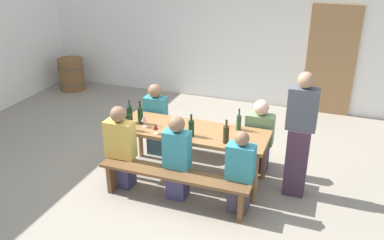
{
  "coord_description": "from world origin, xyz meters",
  "views": [
    {
      "loc": [
        1.75,
        -4.79,
        3.15
      ],
      "look_at": [
        0.0,
        0.0,
        0.9
      ],
      "focal_mm": 38.3,
      "sensor_mm": 36.0,
      "label": 1
    }
  ],
  "objects_px": {
    "bench_near": "(174,179)",
    "wine_glass_0": "(144,119)",
    "seated_guest_near_1": "(177,159)",
    "wine_bottle_4": "(239,122)",
    "seated_guest_near_2": "(240,174)",
    "wine_bottle_3": "(128,122)",
    "seated_guest_far_0": "(156,120)",
    "wine_bottle_1": "(226,134)",
    "seated_guest_far_1": "(259,138)",
    "tasting_table": "(192,135)",
    "seated_guest_near_0": "(121,149)",
    "wine_bottle_5": "(130,114)",
    "standing_host": "(299,137)",
    "wine_bottle_2": "(140,115)",
    "wine_glass_1": "(156,127)",
    "bench_far": "(207,136)",
    "wooden_door": "(331,61)",
    "wine_barrel": "(71,74)",
    "wine_bottle_0": "(191,128)"
  },
  "relations": [
    {
      "from": "wine_bottle_5",
      "to": "wine_glass_0",
      "type": "height_order",
      "value": "wine_bottle_5"
    },
    {
      "from": "tasting_table",
      "to": "seated_guest_near_0",
      "type": "height_order",
      "value": "seated_guest_near_0"
    },
    {
      "from": "wine_bottle_2",
      "to": "wine_bottle_1",
      "type": "bearing_deg",
      "value": -7.63
    },
    {
      "from": "bench_near",
      "to": "wine_barrel",
      "type": "bearing_deg",
      "value": 139.6
    },
    {
      "from": "wine_glass_0",
      "to": "wine_bottle_3",
      "type": "bearing_deg",
      "value": -134.06
    },
    {
      "from": "bench_near",
      "to": "wine_bottle_5",
      "type": "height_order",
      "value": "wine_bottle_5"
    },
    {
      "from": "bench_near",
      "to": "wine_glass_0",
      "type": "xyz_separation_m",
      "value": [
        -0.67,
        0.54,
        0.52
      ]
    },
    {
      "from": "wine_bottle_2",
      "to": "wine_glass_1",
      "type": "relative_size",
      "value": 2.45
    },
    {
      "from": "wine_glass_0",
      "to": "seated_guest_far_0",
      "type": "xyz_separation_m",
      "value": [
        -0.12,
        0.65,
        -0.31
      ]
    },
    {
      "from": "wine_bottle_3",
      "to": "seated_guest_far_0",
      "type": "distance_m",
      "value": 0.87
    },
    {
      "from": "wine_barrel",
      "to": "wooden_door",
      "type": "bearing_deg",
      "value": 5.63
    },
    {
      "from": "wine_bottle_0",
      "to": "wine_bottle_3",
      "type": "bearing_deg",
      "value": -172.55
    },
    {
      "from": "wine_bottle_1",
      "to": "wine_bottle_2",
      "type": "height_order",
      "value": "wine_bottle_2"
    },
    {
      "from": "wine_glass_0",
      "to": "seated_guest_near_2",
      "type": "xyz_separation_m",
      "value": [
        1.49,
        -0.39,
        -0.36
      ]
    },
    {
      "from": "seated_guest_near_0",
      "to": "wine_barrel",
      "type": "bearing_deg",
      "value": 44.02
    },
    {
      "from": "wooden_door",
      "to": "seated_guest_near_1",
      "type": "distance_m",
      "value": 4.08
    },
    {
      "from": "wine_bottle_0",
      "to": "wine_bottle_5",
      "type": "bearing_deg",
      "value": 173.57
    },
    {
      "from": "wine_bottle_5",
      "to": "standing_host",
      "type": "distance_m",
      "value": 2.35
    },
    {
      "from": "wine_barrel",
      "to": "seated_guest_far_1",
      "type": "bearing_deg",
      "value": -24.12
    },
    {
      "from": "wine_bottle_0",
      "to": "seated_guest_far_1",
      "type": "bearing_deg",
      "value": 41.4
    },
    {
      "from": "wine_bottle_0",
      "to": "wine_bottle_4",
      "type": "bearing_deg",
      "value": 36.84
    },
    {
      "from": "wine_bottle_1",
      "to": "standing_host",
      "type": "distance_m",
      "value": 0.94
    },
    {
      "from": "wine_glass_1",
      "to": "seated_guest_far_0",
      "type": "bearing_deg",
      "value": 114.99
    },
    {
      "from": "wine_bottle_3",
      "to": "wine_bottle_0",
      "type": "bearing_deg",
      "value": 7.45
    },
    {
      "from": "wooden_door",
      "to": "wine_bottle_2",
      "type": "relative_size",
      "value": 6.17
    },
    {
      "from": "wine_bottle_4",
      "to": "bench_far",
      "type": "bearing_deg",
      "value": 143.84
    },
    {
      "from": "bench_near",
      "to": "wine_glass_0",
      "type": "height_order",
      "value": "wine_glass_0"
    },
    {
      "from": "wine_bottle_2",
      "to": "wine_glass_0",
      "type": "xyz_separation_m",
      "value": [
        0.1,
        -0.09,
        -0.0
      ]
    },
    {
      "from": "seated_guest_near_1",
      "to": "standing_host",
      "type": "bearing_deg",
      "value": -66.53
    },
    {
      "from": "seated_guest_near_1",
      "to": "wine_bottle_4",
      "type": "bearing_deg",
      "value": -39.07
    },
    {
      "from": "wine_bottle_1",
      "to": "wine_barrel",
      "type": "height_order",
      "value": "wine_bottle_1"
    },
    {
      "from": "bench_far",
      "to": "wine_glass_1",
      "type": "relative_size",
      "value": 14.36
    },
    {
      "from": "bench_near",
      "to": "seated_guest_far_1",
      "type": "xyz_separation_m",
      "value": [
        0.84,
        1.19,
        0.18
      ]
    },
    {
      "from": "wine_bottle_0",
      "to": "wine_bottle_5",
      "type": "distance_m",
      "value": 0.98
    },
    {
      "from": "wine_bottle_1",
      "to": "wine_bottle_0",
      "type": "bearing_deg",
      "value": 175.7
    },
    {
      "from": "bench_near",
      "to": "wine_bottle_5",
      "type": "distance_m",
      "value": 1.22
    },
    {
      "from": "wine_bottle_0",
      "to": "wine_glass_1",
      "type": "xyz_separation_m",
      "value": [
        -0.47,
        -0.1,
        -0.02
      ]
    },
    {
      "from": "wine_bottle_4",
      "to": "wine_glass_1",
      "type": "relative_size",
      "value": 2.22
    },
    {
      "from": "seated_guest_far_0",
      "to": "standing_host",
      "type": "height_order",
      "value": "standing_host"
    },
    {
      "from": "bench_far",
      "to": "seated_guest_near_1",
      "type": "bearing_deg",
      "value": -90.66
    },
    {
      "from": "seated_guest_near_0",
      "to": "wine_barrel",
      "type": "xyz_separation_m",
      "value": [
        -3.05,
        3.15,
        -0.2
      ]
    },
    {
      "from": "tasting_table",
      "to": "seated_guest_near_1",
      "type": "relative_size",
      "value": 1.8
    },
    {
      "from": "seated_guest_near_2",
      "to": "bench_far",
      "type": "bearing_deg",
      "value": 34.53
    },
    {
      "from": "bench_far",
      "to": "wooden_door",
      "type": "bearing_deg",
      "value": 56.94
    },
    {
      "from": "tasting_table",
      "to": "wine_glass_0",
      "type": "relative_size",
      "value": 12.15
    },
    {
      "from": "wooden_door",
      "to": "seated_guest_near_0",
      "type": "distance_m",
      "value": 4.47
    },
    {
      "from": "seated_guest_near_1",
      "to": "bench_far",
      "type": "bearing_deg",
      "value": -0.66
    },
    {
      "from": "tasting_table",
      "to": "wine_bottle_1",
      "type": "bearing_deg",
      "value": -21.27
    },
    {
      "from": "tasting_table",
      "to": "wine_bottle_4",
      "type": "relative_size",
      "value": 6.81
    },
    {
      "from": "wine_bottle_1",
      "to": "wine_bottle_3",
      "type": "relative_size",
      "value": 1.01
    }
  ]
}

